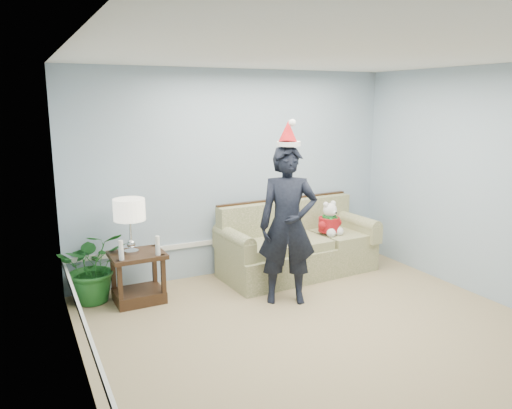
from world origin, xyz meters
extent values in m
cube|color=tan|center=(0.00, 0.00, -0.01)|extent=(4.50, 5.00, 0.02)
cube|color=white|center=(0.00, 0.00, 2.71)|extent=(4.50, 5.00, 0.02)
cube|color=#99AFC3|center=(0.00, 2.51, 1.35)|extent=(4.50, 0.02, 2.70)
cube|color=#99AFC3|center=(-2.26, 0.00, 1.35)|extent=(0.02, 5.00, 2.70)
cube|color=white|center=(0.00, 2.48, 0.45)|extent=(4.48, 0.03, 0.06)
cube|color=white|center=(-2.23, 0.00, 0.45)|extent=(0.03, 4.98, 0.06)
cube|color=#52632E|center=(0.69, 2.01, 0.20)|extent=(2.12, 1.01, 0.39)
cube|color=#52632E|center=(0.05, 1.96, 0.45)|extent=(0.65, 0.75, 0.12)
cube|color=#52632E|center=(0.69, 1.96, 0.45)|extent=(0.65, 0.75, 0.12)
cube|color=#52632E|center=(1.33, 1.96, 0.45)|extent=(0.65, 0.75, 0.12)
cube|color=#52632E|center=(0.69, 2.34, 0.67)|extent=(2.08, 0.32, 0.55)
cube|color=black|center=(0.69, 2.41, 0.95)|extent=(2.07, 0.18, 0.05)
cube|color=#52632E|center=(-0.26, 2.01, 0.51)|extent=(0.23, 0.90, 0.24)
cube|color=#52632E|center=(1.63, 2.01, 0.51)|extent=(0.23, 0.90, 0.24)
cube|color=#3A2615|center=(-1.47, 1.99, 0.56)|extent=(0.62, 0.52, 0.05)
cube|color=#3A2615|center=(-1.47, 1.99, 0.07)|extent=(0.56, 0.46, 0.14)
cube|color=#3A2615|center=(-1.72, 1.80, 0.29)|extent=(0.05, 0.05, 0.59)
cube|color=#3A2615|center=(-1.23, 1.80, 0.29)|extent=(0.05, 0.05, 0.59)
cube|color=#3A2615|center=(-1.72, 2.19, 0.29)|extent=(0.05, 0.05, 0.59)
cube|color=#3A2615|center=(-1.23, 2.19, 0.29)|extent=(0.05, 0.05, 0.59)
cylinder|color=silver|center=(-1.53, 2.02, 0.60)|extent=(0.17, 0.17, 0.03)
sphere|color=silver|center=(-1.53, 2.02, 0.70)|extent=(0.10, 0.10, 0.10)
cylinder|color=silver|center=(-1.53, 2.02, 0.85)|extent=(0.03, 0.03, 0.36)
cylinder|color=white|center=(-1.53, 2.02, 1.10)|extent=(0.36, 0.36, 0.24)
cylinder|color=silver|center=(-1.68, 1.81, 0.65)|extent=(0.06, 0.06, 0.12)
cylinder|color=white|center=(-1.68, 1.81, 0.76)|extent=(0.05, 0.05, 0.10)
cylinder|color=silver|center=(-1.28, 1.81, 0.65)|extent=(0.06, 0.06, 0.12)
cylinder|color=white|center=(-1.28, 1.81, 0.76)|extent=(0.05, 0.05, 0.10)
imported|color=#1F6123|center=(-1.93, 2.23, 0.43)|extent=(0.81, 0.72, 0.85)
imported|color=black|center=(0.09, 1.25, 0.91)|extent=(0.78, 0.67, 1.82)
cylinder|color=white|center=(0.09, 1.25, 1.83)|extent=(0.36, 0.36, 0.05)
cone|color=#B51322|center=(0.09, 1.28, 1.96)|extent=(0.33, 0.35, 0.30)
sphere|color=white|center=(0.09, 1.19, 2.06)|extent=(0.08, 0.08, 0.08)
sphere|color=white|center=(1.13, 1.95, 0.65)|extent=(0.27, 0.27, 0.27)
cylinder|color=#B51322|center=(1.13, 1.95, 0.65)|extent=(0.33, 0.33, 0.19)
cylinder|color=#186D27|center=(1.13, 1.95, 0.75)|extent=(0.22, 0.22, 0.03)
sphere|color=white|center=(1.06, 1.83, 0.56)|extent=(0.12, 0.12, 0.12)
sphere|color=white|center=(1.20, 1.83, 0.56)|extent=(0.12, 0.12, 0.12)
sphere|color=white|center=(1.13, 1.94, 0.85)|extent=(0.19, 0.19, 0.19)
sphere|color=black|center=(1.13, 1.82, 0.83)|extent=(0.03, 0.03, 0.03)
sphere|color=white|center=(1.06, 1.95, 0.93)|extent=(0.07, 0.07, 0.07)
sphere|color=white|center=(1.20, 1.95, 0.93)|extent=(0.07, 0.07, 0.07)
camera|label=1|loc=(-2.66, -3.52, 2.31)|focal=35.00mm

